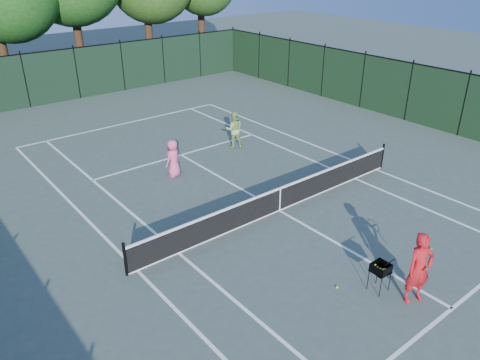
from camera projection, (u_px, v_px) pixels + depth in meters
ground at (279, 211)px, 16.31m from camera, size 90.00×90.00×0.00m
sideline_doubles_left at (137, 271)px, 13.23m from camera, size 0.10×23.77×0.01m
sideline_doubles_right at (376, 170)px, 19.39m from camera, size 0.10×23.77×0.01m
sideline_singles_left at (179, 253)px, 14.00m from camera, size 0.10×23.77×0.01m
sideline_singles_right at (355, 178)px, 18.62m from camera, size 0.10×23.77×0.01m
baseline_far at (125, 123)px, 24.65m from camera, size 10.97×0.10×0.01m
service_line_near at (452, 308)px, 11.82m from camera, size 8.23×0.10×0.01m
service_line_far at (181, 155)px, 20.80m from camera, size 8.23×0.10×0.01m
center_service_line at (279, 210)px, 16.31m from camera, size 0.10×12.80×0.01m
tennis_net at (280, 199)px, 16.10m from camera, size 11.69×0.09×1.06m
fence_far at (77, 74)px, 28.28m from camera, size 24.00×0.05×3.00m
fence_right at (464, 106)px, 22.40m from camera, size 0.05×36.00×3.00m
coach at (419, 268)px, 11.70m from camera, size 1.11×0.68×1.97m
player_pink at (173, 158)px, 18.53m from camera, size 0.87×0.72×1.53m
player_green at (234, 129)px, 21.36m from camera, size 1.03×0.97×1.68m
ball_hopper at (381, 268)px, 12.18m from camera, size 0.49×0.49×0.83m
loose_ball_midcourt at (337, 287)px, 12.52m from camera, size 0.07×0.07×0.07m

